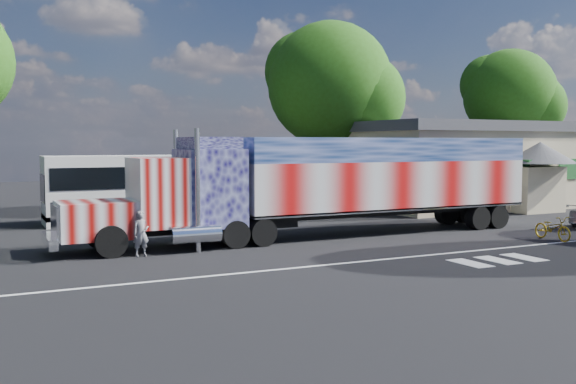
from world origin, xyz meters
name	(u,v)px	position (x,y,z in m)	size (l,w,h in m)	color
ground	(323,248)	(0.00, 0.00, 0.00)	(100.00, 100.00, 0.00)	black
lane_markings	(423,261)	(1.71, -3.77, 0.01)	(30.00, 2.67, 0.01)	silver
semi_truck	(334,182)	(1.92, 2.51, 2.29)	(20.87, 3.30, 4.45)	black
coach_bus	(162,187)	(-3.11, 11.28, 1.72)	(11.38, 2.65, 3.31)	white
hall_building	(506,163)	(19.92, 10.86, 2.62)	(22.40, 12.80, 5.20)	#C7B795
woman	(141,233)	(-6.53, 1.25, 0.79)	(0.58, 0.38, 1.59)	slate
bicycle	(553,228)	(9.30, -2.39, 0.49)	(0.66, 1.88, 0.99)	gold
tree_far_ne	(511,96)	(27.64, 18.23, 7.77)	(7.73, 7.36, 11.51)	black
tree_ne_a	(332,85)	(9.04, 15.00, 7.61)	(8.37, 7.98, 11.65)	black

